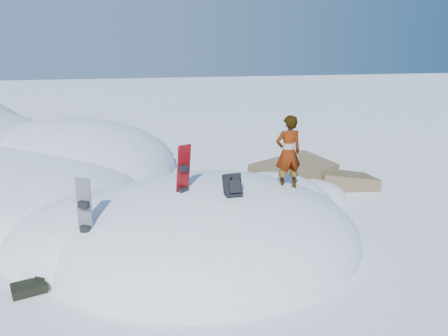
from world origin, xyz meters
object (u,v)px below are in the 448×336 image
object	(u,v)px
snowboard_dark	(85,219)
person	(288,153)
backpack	(233,185)
snowboard_red	(183,182)

from	to	relation	value
snowboard_dark	person	world-z (taller)	person
backpack	person	bearing A→B (deg)	23.19
snowboard_red	backpack	size ratio (longest dim) A/B	2.88
snowboard_red	person	xyz separation A→B (m)	(2.39, 0.23, 0.40)
snowboard_red	backpack	bearing A→B (deg)	-51.59
backpack	person	xyz separation A→B (m)	(1.47, 0.68, 0.42)
backpack	snowboard_dark	bearing A→B (deg)	175.22
snowboard_dark	snowboard_red	bearing A→B (deg)	41.56
person	snowboard_dark	bearing A→B (deg)	5.76
snowboard_dark	backpack	size ratio (longest dim) A/B	2.94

